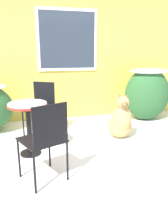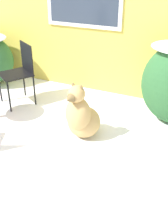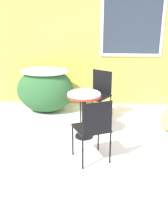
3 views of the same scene
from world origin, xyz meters
The scene contains 3 objects.
ground_plane centered at (0.00, 0.00, 0.00)m, with size 16.00×16.00×0.00m, color white.
patio_chair_near_table centered at (-0.64, 1.23, 0.55)m, with size 0.62×0.62×0.96m.
dog centered at (0.68, 0.69, 0.30)m, with size 0.50×0.65×0.80m.
Camera 2 is at (2.02, -2.11, 2.10)m, focal length 45.00 mm.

